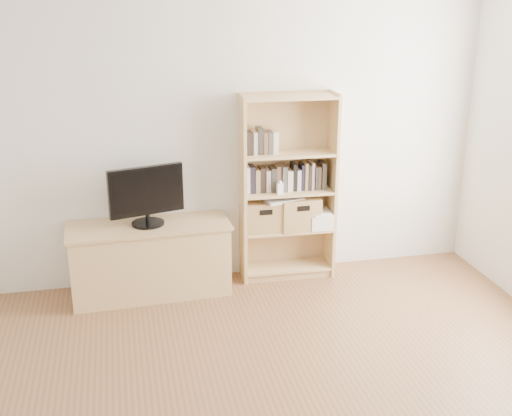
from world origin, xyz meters
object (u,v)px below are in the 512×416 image
object	(u,v)px
bookshelf	(288,188)
basket_left	(263,215)
baby_monitor	(280,189)
laptop	(282,199)
tv_stand	(150,260)
television	(146,196)
basket_right	(299,212)

from	to	relation	value
bookshelf	basket_left	xyz separation A→B (m)	(-0.22, 0.00, -0.23)
baby_monitor	basket_left	bearing A→B (deg)	138.23
laptop	tv_stand	bearing A→B (deg)	171.32
bookshelf	television	size ratio (longest dim) A/B	2.64
bookshelf	baby_monitor	xyz separation A→B (m)	(-0.09, -0.09, 0.03)
tv_stand	laptop	world-z (taller)	laptop
tv_stand	bookshelf	xyz separation A→B (m)	(1.20, 0.10, 0.52)
television	laptop	bearing A→B (deg)	-10.58
basket_right	bookshelf	bearing A→B (deg)	175.11
bookshelf	basket_right	world-z (taller)	bookshelf
laptop	basket_left	bearing A→B (deg)	162.16
laptop	baby_monitor	bearing A→B (deg)	-130.78
bookshelf	basket_left	bearing A→B (deg)	-178.81
tv_stand	baby_monitor	distance (m)	1.24
basket_right	laptop	xyz separation A→B (m)	(-0.15, -0.01, 0.14)
television	baby_monitor	bearing A→B (deg)	-14.28
basket_left	laptop	size ratio (longest dim) A/B	0.98
basket_left	laptop	distance (m)	0.22
television	basket_right	world-z (taller)	television
laptop	basket_right	bearing A→B (deg)	-10.82
basket_left	laptop	world-z (taller)	laptop
tv_stand	basket_left	bearing A→B (deg)	2.95
baby_monitor	basket_left	size ratio (longest dim) A/B	0.30
basket_left	basket_right	world-z (taller)	basket_right
tv_stand	basket_left	size ratio (longest dim) A/B	4.03
tv_stand	baby_monitor	size ratio (longest dim) A/B	13.28
tv_stand	bookshelf	distance (m)	1.32
tv_stand	basket_right	xyz separation A→B (m)	(1.30, 0.09, 0.30)
basket_left	laptop	xyz separation A→B (m)	(0.16, -0.01, 0.14)
tv_stand	laptop	size ratio (longest dim) A/B	3.94
bookshelf	basket_left	world-z (taller)	bookshelf
baby_monitor	basket_right	xyz separation A→B (m)	(0.19, 0.08, -0.25)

